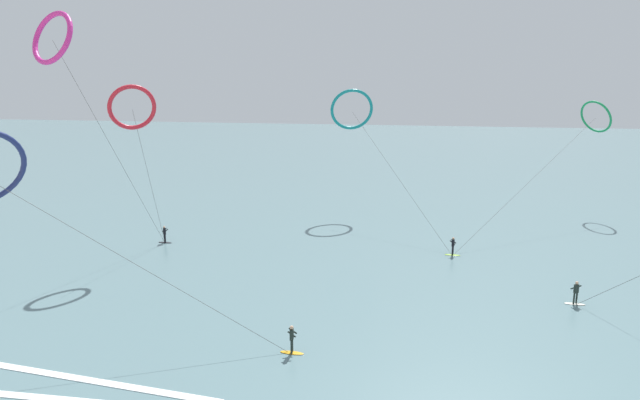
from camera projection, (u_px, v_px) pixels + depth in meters
name	position (u px, v px, depth m)	size (l,w,h in m)	color
sea_water	(403.00, 157.00, 116.65)	(400.00, 200.00, 0.08)	slate
surfer_ivory	(576.00, 294.00, 36.83)	(1.40, 0.72, 1.70)	silver
surfer_lime	(453.00, 247.00, 47.67)	(1.40, 0.64, 1.70)	#8CC62D
surfer_charcoal	(165.00, 235.00, 51.52)	(1.40, 0.73, 1.70)	black
surfer_amber	(292.00, 341.00, 30.02)	(1.40, 0.62, 1.70)	orange
kite_crimson	(132.00, 108.00, 44.36)	(4.03, 6.55, 15.34)	red
kite_teal	(352.00, 110.00, 62.20)	(14.65, 16.89, 14.95)	teal
kite_magenta	(52.00, 38.00, 38.95)	(4.86, 11.35, 20.70)	#CC288E
kite_emerald	(596.00, 117.00, 62.49)	(18.50, 23.85, 13.58)	#199351
wave_crest_far	(65.00, 377.00, 27.73)	(18.18, 0.50, 0.12)	white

